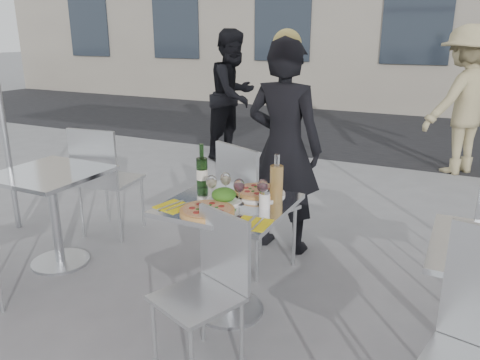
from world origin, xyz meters
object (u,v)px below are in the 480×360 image
at_px(woman_diner, 284,148).
at_px(pedestrian_b, 464,101).
at_px(chair_near, 210,279).
at_px(pizza_far, 258,192).
at_px(wine_bottle, 202,171).
at_px(wineglass_red_b, 263,187).
at_px(side_table_left, 53,198).
at_px(napkin_left, 173,206).
at_px(sugar_shaker, 265,199).
at_px(wineglass_white_a, 212,183).
at_px(pizza_near, 207,210).
at_px(pedestrian_a, 233,95).
at_px(salad_plate, 224,196).
at_px(carafe, 276,182).
at_px(napkin_right, 253,223).
at_px(chair_far, 249,197).
at_px(side_chair_lfar, 103,173).
at_px(wineglass_red_a, 239,186).
at_px(main_table, 229,234).
at_px(wineglass_white_b, 226,180).

xyz_separation_m(woman_diner, pedestrian_b, (1.20, 3.11, 0.06)).
xyz_separation_m(chair_near, pizza_far, (-0.03, 0.69, 0.27)).
height_order(wine_bottle, wineglass_red_b, wine_bottle).
relative_size(side_table_left, napkin_left, 3.49).
xyz_separation_m(sugar_shaker, wineglass_white_a, (-0.35, -0.01, 0.06)).
bearing_deg(sugar_shaker, pizza_far, 122.53).
relative_size(pizza_near, wineglass_red_b, 2.00).
bearing_deg(chair_near, pedestrian_a, 136.27).
xyz_separation_m(woman_diner, sugar_shaker, (0.28, -1.04, -0.05)).
bearing_deg(salad_plate, carafe, 30.30).
relative_size(chair_near, wineglass_red_b, 5.36).
bearing_deg(napkin_right, chair_far, 112.63).
bearing_deg(wine_bottle, side_chair_lfar, 162.32).
bearing_deg(pizza_near, side_chair_lfar, 152.65).
height_order(wineglass_white_a, napkin_right, wineglass_white_a).
distance_m(chair_near, pedestrian_b, 4.76).
xyz_separation_m(salad_plate, napkin_left, (-0.23, -0.21, -0.03)).
distance_m(chair_near, pedestrian_a, 4.52).
distance_m(chair_near, side_chair_lfar, 1.95).
height_order(carafe, wineglass_red_a, carafe).
xyz_separation_m(pedestrian_b, wineglass_red_a, (-1.08, -4.15, -0.06)).
xyz_separation_m(side_table_left, pedestrian_a, (-0.30, 3.60, 0.36)).
relative_size(main_table, napkin_left, 3.49).
xyz_separation_m(pedestrian_a, wineglass_red_b, (2.00, -3.54, -0.04)).
distance_m(pedestrian_b, pizza_far, 4.08).
distance_m(main_table, wineglass_red_b, 0.38).
relative_size(woman_diner, wine_bottle, 5.80).
distance_m(side_table_left, wine_bottle, 1.26).
bearing_deg(pedestrian_a, wineglass_white_b, -144.01).
bearing_deg(side_chair_lfar, wineglass_white_a, 150.23).
bearing_deg(pizza_near, wineglass_white_a, 112.36).
height_order(wineglass_white_b, napkin_left, wineglass_white_b).
distance_m(main_table, wineglass_white_b, 0.34).
xyz_separation_m(pedestrian_b, wineglass_white_b, (-1.21, -4.07, -0.06)).
bearing_deg(wineglass_red_b, main_table, -162.73).
bearing_deg(wine_bottle, pedestrian_a, 113.86).
distance_m(chair_far, wineglass_white_b, 0.57).
xyz_separation_m(woman_diner, salad_plate, (0.02, -1.05, -0.07)).
bearing_deg(carafe, napkin_left, -143.84).
bearing_deg(main_table, napkin_right, -41.39).
xyz_separation_m(side_table_left, napkin_left, (1.24, -0.21, 0.21)).
bearing_deg(chair_far, woman_diner, -76.02).
xyz_separation_m(chair_near, napkin_left, (-0.39, 0.26, 0.25)).
bearing_deg(carafe, pizza_near, -128.31).
bearing_deg(wineglass_red_b, salad_plate, -164.86).
bearing_deg(chair_far, pizza_far, 146.69).
relative_size(carafe, wineglass_red_b, 1.84).
height_order(chair_far, napkin_left, chair_far).
relative_size(chair_near, pedestrian_b, 0.46).
bearing_deg(napkin_left, pedestrian_a, 124.71).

